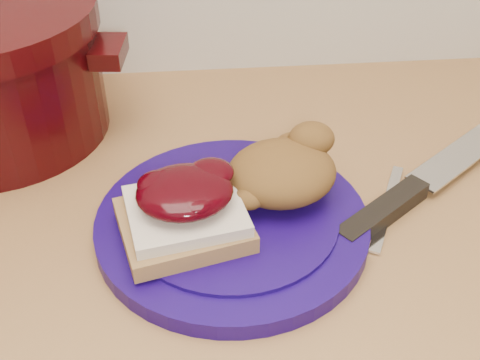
{
  "coord_description": "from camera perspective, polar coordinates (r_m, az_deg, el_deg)",
  "views": [
    {
      "loc": [
        0.02,
        0.98,
        1.33
      ],
      "look_at": [
        0.06,
        1.46,
        0.95
      ],
      "focal_mm": 45.0,
      "sensor_mm": 36.0,
      "label": 1
    }
  ],
  "objects": [
    {
      "name": "plate",
      "position": [
        0.62,
        -0.75,
        -4.15
      ],
      "size": [
        0.32,
        0.32,
        0.02
      ],
      "primitive_type": "cylinder",
      "rotation": [
        0.0,
        0.0,
        0.14
      ],
      "color": "#15054E",
      "rests_on": "wood_countertop"
    },
    {
      "name": "butter_knife",
      "position": [
        0.67,
        13.79,
        -2.45
      ],
      "size": [
        0.08,
        0.14,
        0.0
      ],
      "primitive_type": "cube",
      "rotation": [
        0.0,
        0.0,
        1.12
      ],
      "color": "silver",
      "rests_on": "wood_countertop"
    },
    {
      "name": "chef_knife",
      "position": [
        0.68,
        15.74,
        -1.19
      ],
      "size": [
        0.3,
        0.24,
        0.02
      ],
      "rotation": [
        0.0,
        0.0,
        0.65
      ],
      "color": "black",
      "rests_on": "wood_countertop"
    },
    {
      "name": "sandwich",
      "position": [
        0.58,
        -5.3,
        -2.79
      ],
      "size": [
        0.14,
        0.13,
        0.06
      ],
      "rotation": [
        0.0,
        0.0,
        0.14
      ],
      "color": "olive",
      "rests_on": "plate"
    },
    {
      "name": "stuffing_mound",
      "position": [
        0.62,
        3.98,
        0.69
      ],
      "size": [
        0.13,
        0.11,
        0.06
      ],
      "primitive_type": "ellipsoid",
      "rotation": [
        0.0,
        0.0,
        0.14
      ],
      "color": "brown",
      "rests_on": "plate"
    }
  ]
}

